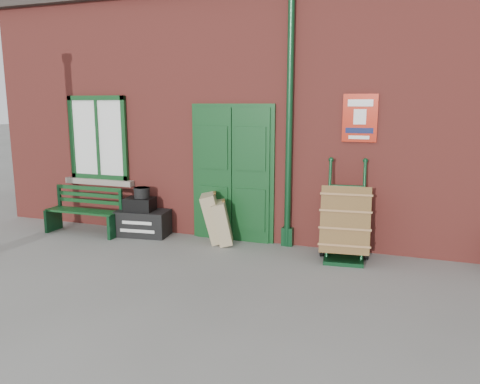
% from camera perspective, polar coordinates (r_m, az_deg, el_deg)
% --- Properties ---
extents(ground, '(80.00, 80.00, 0.00)m').
position_cam_1_polar(ground, '(6.55, -2.97, -9.49)').
color(ground, gray).
rests_on(ground, ground).
extents(station_building, '(10.30, 4.30, 4.36)m').
position_cam_1_polar(station_building, '(9.46, 5.20, 10.10)').
color(station_building, '#963830').
rests_on(station_building, ground).
extents(bench, '(1.36, 0.43, 0.84)m').
position_cam_1_polar(bench, '(8.69, -18.36, -2.03)').
color(bench, '#103E1A').
rests_on(bench, ground).
extents(houdini_trunk, '(0.94, 0.59, 0.44)m').
position_cam_1_polar(houdini_trunk, '(8.30, -11.73, -3.71)').
color(houdini_trunk, black).
rests_on(houdini_trunk, ground).
extents(strongbox, '(0.53, 0.41, 0.22)m').
position_cam_1_polar(strongbox, '(8.25, -12.12, -1.44)').
color(strongbox, black).
rests_on(strongbox, houdini_trunk).
extents(hatbox, '(0.30, 0.30, 0.18)m').
position_cam_1_polar(hatbox, '(8.22, -11.88, -0.06)').
color(hatbox, black).
rests_on(hatbox, strongbox).
extents(suitcase_back, '(0.59, 0.68, 0.83)m').
position_cam_1_polar(suitcase_back, '(7.74, -3.25, -3.09)').
color(suitcase_back, tan).
rests_on(suitcase_back, ground).
extents(suitcase_front, '(0.50, 0.60, 0.71)m').
position_cam_1_polar(suitcase_front, '(7.63, -2.15, -3.73)').
color(suitcase_front, tan).
rests_on(suitcase_front, ground).
extents(porter_trolley, '(0.77, 0.82, 1.44)m').
position_cam_1_polar(porter_trolley, '(7.01, 12.71, -3.58)').
color(porter_trolley, '#0E381C').
rests_on(porter_trolley, ground).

